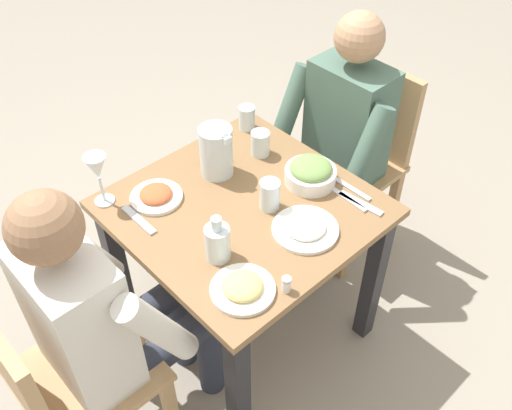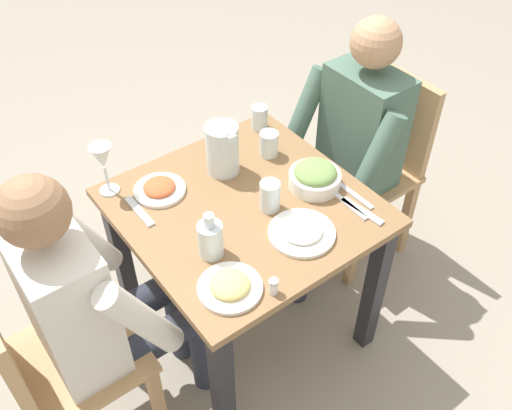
{
  "view_description": "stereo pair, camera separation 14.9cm",
  "coord_description": "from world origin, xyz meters",
  "px_view_note": "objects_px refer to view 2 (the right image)",
  "views": [
    {
      "loc": [
        -1.07,
        0.94,
        2.04
      ],
      "look_at": [
        -0.04,
        -0.02,
        0.73
      ],
      "focal_mm": 39.92,
      "sensor_mm": 36.0,
      "label": 1
    },
    {
      "loc": [
        -1.16,
        0.83,
        2.04
      ],
      "look_at": [
        -0.04,
        -0.02,
        0.73
      ],
      "focal_mm": 39.92,
      "sensor_mm": 36.0,
      "label": 2
    }
  ],
  "objects_px": {
    "plate_yoghurt": "(302,231)",
    "dining_table": "(245,232)",
    "water_glass_far_right": "(259,117)",
    "salad_bowl": "(315,176)",
    "water_glass_near_right": "(269,144)",
    "diner_near": "(345,148)",
    "diner_far": "(100,301)",
    "oil_carafe": "(211,240)",
    "salt_shaker": "(273,286)",
    "water_glass_by_pitcher": "(270,196)",
    "plate_rice_curry": "(159,188)",
    "plate_fries": "(230,286)",
    "wine_glass": "(102,159)",
    "chair_far": "(48,363)",
    "water_pitcher": "(222,149)",
    "chair_near": "(375,158)"
  },
  "relations": [
    {
      "from": "water_glass_far_right",
      "to": "water_glass_near_right",
      "type": "relative_size",
      "value": 1.0
    },
    {
      "from": "water_glass_near_right",
      "to": "salad_bowl",
      "type": "bearing_deg",
      "value": -175.96
    },
    {
      "from": "plate_yoghurt",
      "to": "plate_fries",
      "type": "relative_size",
      "value": 1.13
    },
    {
      "from": "plate_yoghurt",
      "to": "water_glass_near_right",
      "type": "bearing_deg",
      "value": -23.73
    },
    {
      "from": "plate_fries",
      "to": "water_glass_by_pitcher",
      "type": "height_order",
      "value": "water_glass_by_pitcher"
    },
    {
      "from": "dining_table",
      "to": "water_glass_far_right",
      "type": "relative_size",
      "value": 8.43
    },
    {
      "from": "chair_far",
      "to": "water_glass_near_right",
      "type": "xyz_separation_m",
      "value": [
        0.19,
        -1.01,
        0.27
      ]
    },
    {
      "from": "chair_near",
      "to": "diner_near",
      "type": "height_order",
      "value": "diner_near"
    },
    {
      "from": "chair_far",
      "to": "wine_glass",
      "type": "height_order",
      "value": "wine_glass"
    },
    {
      "from": "water_pitcher",
      "to": "water_glass_by_pitcher",
      "type": "height_order",
      "value": "water_pitcher"
    },
    {
      "from": "salad_bowl",
      "to": "water_glass_near_right",
      "type": "xyz_separation_m",
      "value": [
        0.24,
        0.02,
        0.01
      ]
    },
    {
      "from": "chair_near",
      "to": "water_glass_near_right",
      "type": "relative_size",
      "value": 9.15
    },
    {
      "from": "water_pitcher",
      "to": "salt_shaker",
      "type": "height_order",
      "value": "water_pitcher"
    },
    {
      "from": "water_glass_by_pitcher",
      "to": "salt_shaker",
      "type": "xyz_separation_m",
      "value": [
        -0.29,
        0.21,
        -0.03
      ]
    },
    {
      "from": "dining_table",
      "to": "salad_bowl",
      "type": "relative_size",
      "value": 4.39
    },
    {
      "from": "diner_far",
      "to": "salt_shaker",
      "type": "distance_m",
      "value": 0.54
    },
    {
      "from": "plate_fries",
      "to": "salt_shaker",
      "type": "xyz_separation_m",
      "value": [
        -0.09,
        -0.1,
        0.01
      ]
    },
    {
      "from": "chair_far",
      "to": "water_pitcher",
      "type": "bearing_deg",
      "value": -74.94
    },
    {
      "from": "dining_table",
      "to": "plate_fries",
      "type": "bearing_deg",
      "value": 137.28
    },
    {
      "from": "salad_bowl",
      "to": "plate_fries",
      "type": "distance_m",
      "value": 0.55
    },
    {
      "from": "chair_near",
      "to": "diner_far",
      "type": "relative_size",
      "value": 0.75
    },
    {
      "from": "plate_yoghurt",
      "to": "dining_table",
      "type": "bearing_deg",
      "value": 15.62
    },
    {
      "from": "chair_near",
      "to": "water_pitcher",
      "type": "distance_m",
      "value": 0.79
    },
    {
      "from": "water_glass_by_pitcher",
      "to": "plate_rice_curry",
      "type": "bearing_deg",
      "value": 40.95
    },
    {
      "from": "oil_carafe",
      "to": "water_glass_far_right",
      "type": "bearing_deg",
      "value": -49.74
    },
    {
      "from": "chair_far",
      "to": "salt_shaker",
      "type": "xyz_separation_m",
      "value": [
        -0.34,
        -0.61,
        0.25
      ]
    },
    {
      "from": "diner_far",
      "to": "oil_carafe",
      "type": "xyz_separation_m",
      "value": [
        -0.1,
        -0.35,
        0.13
      ]
    },
    {
      "from": "dining_table",
      "to": "diner_far",
      "type": "relative_size",
      "value": 0.69
    },
    {
      "from": "chair_far",
      "to": "water_pitcher",
      "type": "relative_size",
      "value": 4.6
    },
    {
      "from": "salad_bowl",
      "to": "plate_rice_curry",
      "type": "distance_m",
      "value": 0.55
    },
    {
      "from": "water_glass_near_right",
      "to": "oil_carafe",
      "type": "height_order",
      "value": "oil_carafe"
    },
    {
      "from": "water_glass_far_right",
      "to": "water_glass_by_pitcher",
      "type": "bearing_deg",
      "value": 147.05
    },
    {
      "from": "water_glass_far_right",
      "to": "plate_rice_curry",
      "type": "bearing_deg",
      "value": 100.81
    },
    {
      "from": "dining_table",
      "to": "diner_near",
      "type": "distance_m",
      "value": 0.58
    },
    {
      "from": "plate_yoghurt",
      "to": "wine_glass",
      "type": "xyz_separation_m",
      "value": [
        0.57,
        0.4,
        0.13
      ]
    },
    {
      "from": "chair_near",
      "to": "plate_rice_curry",
      "type": "distance_m",
      "value": 1.01
    },
    {
      "from": "diner_near",
      "to": "diner_far",
      "type": "bearing_deg",
      "value": 95.56
    },
    {
      "from": "salad_bowl",
      "to": "plate_yoghurt",
      "type": "bearing_deg",
      "value": 129.43
    },
    {
      "from": "dining_table",
      "to": "salt_shaker",
      "type": "xyz_separation_m",
      "value": [
        -0.36,
        0.16,
        0.16
      ]
    },
    {
      "from": "plate_fries",
      "to": "wine_glass",
      "type": "relative_size",
      "value": 1.0
    },
    {
      "from": "chair_far",
      "to": "water_glass_far_right",
      "type": "bearing_deg",
      "value": -72.04
    },
    {
      "from": "chair_far",
      "to": "diner_far",
      "type": "relative_size",
      "value": 0.75
    },
    {
      "from": "dining_table",
      "to": "oil_carafe",
      "type": "height_order",
      "value": "oil_carafe"
    },
    {
      "from": "plate_yoghurt",
      "to": "oil_carafe",
      "type": "bearing_deg",
      "value": 68.55
    },
    {
      "from": "diner_near",
      "to": "diner_far",
      "type": "xyz_separation_m",
      "value": [
        -0.11,
        1.13,
        0.0
      ]
    },
    {
      "from": "chair_far",
      "to": "water_glass_by_pitcher",
      "type": "xyz_separation_m",
      "value": [
        -0.04,
        -0.83,
        0.27
      ]
    },
    {
      "from": "plate_rice_curry",
      "to": "plate_yoghurt",
      "type": "distance_m",
      "value": 0.53
    },
    {
      "from": "plate_yoghurt",
      "to": "water_glass_far_right",
      "type": "distance_m",
      "value": 0.61
    },
    {
      "from": "chair_near",
      "to": "water_glass_near_right",
      "type": "height_order",
      "value": "chair_near"
    },
    {
      "from": "plate_rice_curry",
      "to": "wine_glass",
      "type": "bearing_deg",
      "value": 51.45
    }
  ]
}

